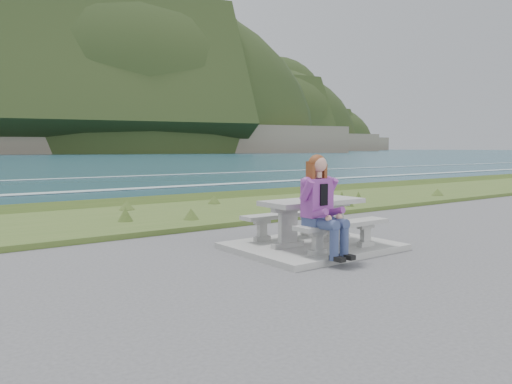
% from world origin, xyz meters
% --- Properties ---
extents(concrete_slab, '(2.60, 2.10, 0.10)m').
position_xyz_m(concrete_slab, '(0.00, 0.00, 0.05)').
color(concrete_slab, gray).
rests_on(concrete_slab, ground).
extents(picnic_table, '(1.80, 0.75, 0.75)m').
position_xyz_m(picnic_table, '(0.00, 0.00, 0.68)').
color(picnic_table, gray).
rests_on(picnic_table, concrete_slab).
extents(bench_landward, '(1.80, 0.35, 0.45)m').
position_xyz_m(bench_landward, '(0.00, -0.70, 0.45)').
color(bench_landward, gray).
rests_on(bench_landward, concrete_slab).
extents(bench_seaward, '(1.80, 0.35, 0.45)m').
position_xyz_m(bench_seaward, '(0.00, 0.70, 0.45)').
color(bench_seaward, gray).
rests_on(bench_seaward, concrete_slab).
extents(grass_verge, '(160.00, 4.50, 0.22)m').
position_xyz_m(grass_verge, '(0.00, 5.00, 0.00)').
color(grass_verge, '#3C5921').
rests_on(grass_verge, ground).
extents(shore_drop, '(160.00, 0.80, 2.20)m').
position_xyz_m(shore_drop, '(0.00, 7.90, 0.00)').
color(shore_drop, '#675A4D').
rests_on(shore_drop, ground).
extents(ocean, '(1600.00, 1600.00, 0.09)m').
position_xyz_m(ocean, '(0.00, 25.09, -1.74)').
color(ocean, '#1F4859').
rests_on(ocean, ground).
extents(headland_range, '(729.83, 363.95, 202.42)m').
position_xyz_m(headland_range, '(190.32, 398.30, 9.93)').
color(headland_range, '#675A4D').
rests_on(headland_range, ground).
extents(seated_woman, '(0.47, 0.79, 1.52)m').
position_xyz_m(seated_woman, '(-0.53, -0.84, 0.66)').
color(seated_woman, navy).
rests_on(seated_woman, concrete_slab).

